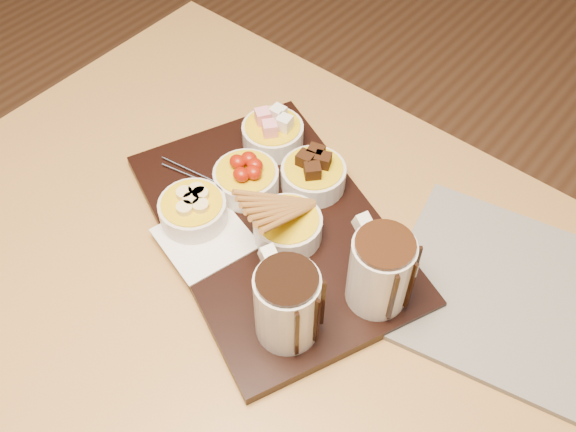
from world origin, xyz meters
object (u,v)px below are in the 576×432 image
Objects in this scene: pitcher_milk_chocolate at (380,272)px; newspaper at (524,300)px; serving_board at (273,227)px; dining_table at (289,313)px; pitcher_dark_chocolate at (287,306)px; bowl_strawberries at (246,180)px.

newspaper is at bearing 62.78° from pitcher_milk_chocolate.
serving_board is at bearing -158.20° from pitcher_milk_chocolate.
serving_board is 0.37m from newspaper.
dining_table is 10.54× the size of pitcher_dark_chocolate.
dining_table is 0.22m from bowl_strawberries.
pitcher_milk_chocolate is at bearing 21.20° from dining_table.
pitcher_dark_chocolate is 1.00× the size of pitcher_milk_chocolate.
pitcher_dark_chocolate is (0.06, -0.07, 0.17)m from dining_table.
serving_board reaches higher than dining_table.
pitcher_milk_chocolate is at bearing -152.46° from newspaper.
pitcher_dark_chocolate reaches higher than bowl_strawberries.
newspaper is at bearing 71.57° from pitcher_dark_chocolate.
bowl_strawberries is (-0.08, 0.03, 0.03)m from serving_board.
bowl_strawberries is at bearing -176.42° from serving_board.
newspaper reaches higher than dining_table.
pitcher_dark_chocolate reaches higher than serving_board.
bowl_strawberries is (-0.15, 0.08, 0.14)m from dining_table.
pitcher_dark_chocolate is (0.13, -0.12, 0.07)m from serving_board.
newspaper is (0.42, 0.10, -0.03)m from bowl_strawberries.
serving_board is 4.04× the size of pitcher_dark_chocolate.
dining_table is at bearing -26.94° from bowl_strawberries.
dining_table is 10.54× the size of pitcher_milk_chocolate.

